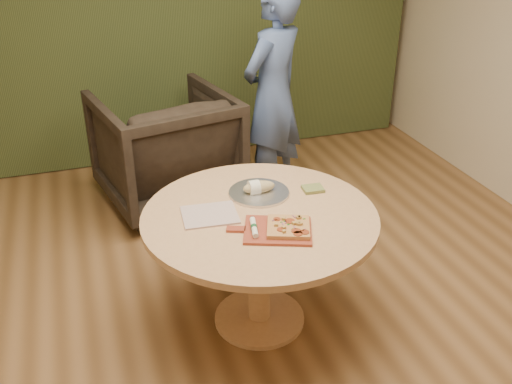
{
  "coord_description": "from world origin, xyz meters",
  "views": [
    {
      "loc": [
        -0.85,
        -2.31,
        2.33
      ],
      "look_at": [
        -0.0,
        0.25,
        0.9
      ],
      "focal_mm": 40.0,
      "sensor_mm": 36.0,
      "label": 1
    }
  ],
  "objects_px": {
    "bread_roll": "(258,187)",
    "armchair": "(165,143)",
    "pizza_paddle": "(276,230)",
    "person_standing": "(273,95)",
    "serving_tray": "(259,193)",
    "pedestal_table": "(260,235)",
    "cutlery_roll": "(254,227)",
    "flatbread_pizza": "(289,227)"
  },
  "relations": [
    {
      "from": "armchair",
      "to": "flatbread_pizza",
      "type": "bearing_deg",
      "value": 87.39
    },
    {
      "from": "cutlery_roll",
      "to": "bread_roll",
      "type": "xyz_separation_m",
      "value": [
        0.15,
        0.4,
        0.01
      ]
    },
    {
      "from": "serving_tray",
      "to": "bread_roll",
      "type": "relative_size",
      "value": 1.84
    },
    {
      "from": "serving_tray",
      "to": "flatbread_pizza",
      "type": "bearing_deg",
      "value": -88.21
    },
    {
      "from": "flatbread_pizza",
      "to": "cutlery_roll",
      "type": "distance_m",
      "value": 0.18
    },
    {
      "from": "pizza_paddle",
      "to": "person_standing",
      "type": "distance_m",
      "value": 1.86
    },
    {
      "from": "pedestal_table",
      "to": "pizza_paddle",
      "type": "xyz_separation_m",
      "value": [
        0.02,
        -0.2,
        0.15
      ]
    },
    {
      "from": "bread_roll",
      "to": "person_standing",
      "type": "height_order",
      "value": "person_standing"
    },
    {
      "from": "pedestal_table",
      "to": "pizza_paddle",
      "type": "height_order",
      "value": "pizza_paddle"
    },
    {
      "from": "serving_tray",
      "to": "pedestal_table",
      "type": "bearing_deg",
      "value": -107.52
    },
    {
      "from": "armchair",
      "to": "pedestal_table",
      "type": "bearing_deg",
      "value": 85.8
    },
    {
      "from": "pizza_paddle",
      "to": "flatbread_pizza",
      "type": "relative_size",
      "value": 1.67
    },
    {
      "from": "cutlery_roll",
      "to": "person_standing",
      "type": "bearing_deg",
      "value": 79.63
    },
    {
      "from": "flatbread_pizza",
      "to": "pizza_paddle",
      "type": "bearing_deg",
      "value": 163.54
    },
    {
      "from": "flatbread_pizza",
      "to": "bread_roll",
      "type": "xyz_separation_m",
      "value": [
        -0.02,
        0.45,
        0.02
      ]
    },
    {
      "from": "serving_tray",
      "to": "bread_roll",
      "type": "height_order",
      "value": "bread_roll"
    },
    {
      "from": "serving_tray",
      "to": "bread_roll",
      "type": "bearing_deg",
      "value": -180.0
    },
    {
      "from": "cutlery_roll",
      "to": "serving_tray",
      "type": "xyz_separation_m",
      "value": [
        0.16,
        0.4,
        -0.02
      ]
    },
    {
      "from": "flatbread_pizza",
      "to": "person_standing",
      "type": "height_order",
      "value": "person_standing"
    },
    {
      "from": "flatbread_pizza",
      "to": "pedestal_table",
      "type": "bearing_deg",
      "value": 111.0
    },
    {
      "from": "bread_roll",
      "to": "person_standing",
      "type": "xyz_separation_m",
      "value": [
        0.57,
        1.33,
        0.09
      ]
    },
    {
      "from": "pedestal_table",
      "to": "person_standing",
      "type": "bearing_deg",
      "value": 67.76
    },
    {
      "from": "bread_roll",
      "to": "person_standing",
      "type": "distance_m",
      "value": 1.45
    },
    {
      "from": "flatbread_pizza",
      "to": "armchair",
      "type": "distance_m",
      "value": 1.97
    },
    {
      "from": "serving_tray",
      "to": "armchair",
      "type": "bearing_deg",
      "value": 101.65
    },
    {
      "from": "flatbread_pizza",
      "to": "bread_roll",
      "type": "relative_size",
      "value": 1.47
    },
    {
      "from": "flatbread_pizza",
      "to": "person_standing",
      "type": "xyz_separation_m",
      "value": [
        0.55,
        1.77,
        0.1
      ]
    },
    {
      "from": "pizza_paddle",
      "to": "cutlery_roll",
      "type": "relative_size",
      "value": 2.39
    },
    {
      "from": "cutlery_roll",
      "to": "pedestal_table",
      "type": "bearing_deg",
      "value": 74.88
    },
    {
      "from": "pedestal_table",
      "to": "serving_tray",
      "type": "relative_size",
      "value": 3.69
    },
    {
      "from": "bread_roll",
      "to": "pizza_paddle",
      "type": "bearing_deg",
      "value": -95.58
    },
    {
      "from": "bread_roll",
      "to": "person_standing",
      "type": "bearing_deg",
      "value": 66.66
    },
    {
      "from": "armchair",
      "to": "person_standing",
      "type": "bearing_deg",
      "value": 158.28
    },
    {
      "from": "armchair",
      "to": "person_standing",
      "type": "height_order",
      "value": "person_standing"
    },
    {
      "from": "bread_roll",
      "to": "armchair",
      "type": "height_order",
      "value": "armchair"
    },
    {
      "from": "pizza_paddle",
      "to": "person_standing",
      "type": "height_order",
      "value": "person_standing"
    },
    {
      "from": "pedestal_table",
      "to": "flatbread_pizza",
      "type": "height_order",
      "value": "flatbread_pizza"
    },
    {
      "from": "flatbread_pizza",
      "to": "person_standing",
      "type": "bearing_deg",
      "value": 72.77
    },
    {
      "from": "flatbread_pizza",
      "to": "armchair",
      "type": "relative_size",
      "value": 0.27
    },
    {
      "from": "pizza_paddle",
      "to": "flatbread_pizza",
      "type": "distance_m",
      "value": 0.07
    },
    {
      "from": "pizza_paddle",
      "to": "bread_roll",
      "type": "bearing_deg",
      "value": 105.45
    },
    {
      "from": "armchair",
      "to": "person_standing",
      "type": "xyz_separation_m",
      "value": [
        0.87,
        -0.15,
        0.36
      ]
    }
  ]
}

